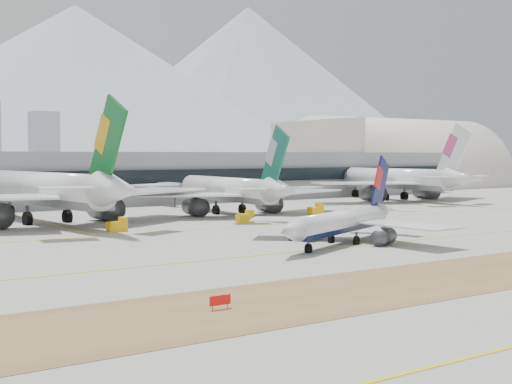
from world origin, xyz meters
TOP-DOWN VIEW (x-y plane):
  - ground at (0.00, 0.00)m, footprint 3000.00×3000.00m
  - taxiing_airliner at (5.07, -1.53)m, footprint 39.82×33.84m
  - widebody_eva at (-23.54, 56.55)m, footprint 70.33×69.13m
  - widebody_cathay at (20.22, 56.24)m, footprint 58.22×57.17m
  - widebody_china_air at (90.75, 70.40)m, footprint 66.05×64.63m
  - terminal at (0.00, 114.84)m, footprint 280.00×43.10m
  - hangar at (154.56, 135.00)m, footprint 91.00×60.00m
  - hold_sign_left at (-37.36, -32.00)m, footprint 2.20×0.15m
  - gse_c at (36.10, 43.66)m, footprint 3.55×2.00m
  - gse_b at (-17.82, 35.65)m, footprint 3.55×2.00m
  - gse_extra at (11.16, 36.45)m, footprint 3.55×2.00m

SIDE VIEW (x-z plane):
  - ground at x=0.00m, z-range 0.00..0.00m
  - hangar at x=154.56m, z-range -29.86..30.14m
  - hold_sign_left at x=-37.36m, z-range 0.20..1.55m
  - gse_c at x=36.10m, z-range -0.25..2.35m
  - gse_b at x=-17.82m, z-range -0.25..2.35m
  - gse_extra at x=11.16m, z-range -0.25..2.35m
  - taxiing_airliner at x=5.07m, z-range -3.68..10.55m
  - widebody_cathay at x=20.22m, z-range -4.88..15.95m
  - widebody_china_air at x=90.75m, z-range -5.52..18.05m
  - widebody_eva at x=-23.54m, z-range -5.90..19.28m
  - terminal at x=0.00m, z-range 0.00..15.00m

